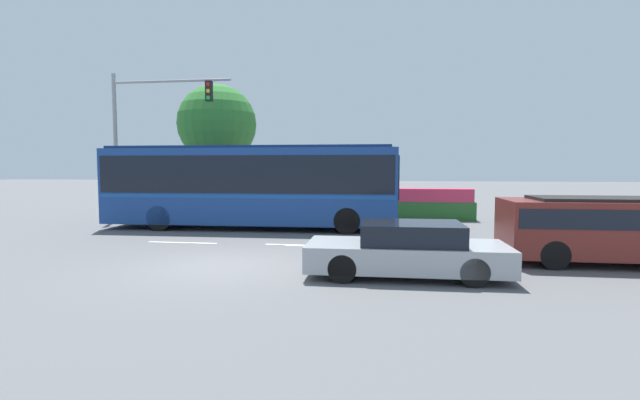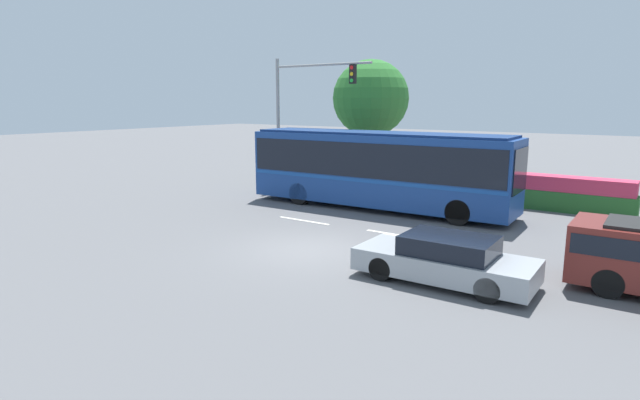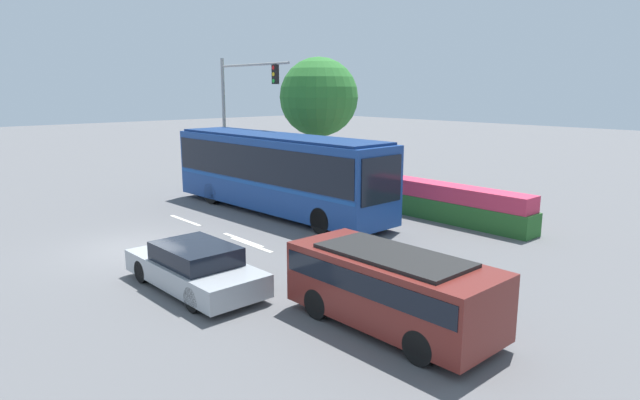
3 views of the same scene
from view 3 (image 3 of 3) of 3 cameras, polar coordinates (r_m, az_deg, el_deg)
The scene contains 10 objects.
ground_plane at distance 19.37m, azimuth -18.70°, elevation -4.83°, with size 140.00×140.00×0.00m, color #5B5B5E.
city_bus at distance 23.44m, azimuth -4.60°, elevation 3.30°, with size 11.87×2.84×3.36m.
sedan_foreground at distance 14.97m, azimuth -13.00°, elevation -6.90°, with size 4.59×1.91×1.25m.
suv_left_lane at distance 12.29m, azimuth 7.52°, elevation -8.77°, with size 4.95×2.06×1.74m.
traffic_light_pole at distance 29.02m, azimuth -8.58°, elevation 9.98°, with size 5.77×0.24×6.85m.
flowering_hedge at distance 23.46m, azimuth 10.26°, elevation 0.25°, with size 10.40×1.08×1.49m.
street_tree_left at distance 29.53m, azimuth -0.14°, elevation 10.70°, with size 4.20×4.20×6.93m.
lane_stripe_near at distance 18.90m, azimuth -7.24°, elevation -4.67°, with size 2.40×0.16×0.01m, color silver.
lane_stripe_mid at distance 22.84m, azimuth -13.95°, elevation -2.08°, with size 2.40×0.16×0.01m, color silver.
lane_stripe_far at distance 19.54m, azimuth -8.10°, elevation -4.16°, with size 2.40×0.16×0.01m, color silver.
Camera 3 is at (17.24, -7.08, 5.27)m, focal length 30.55 mm.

